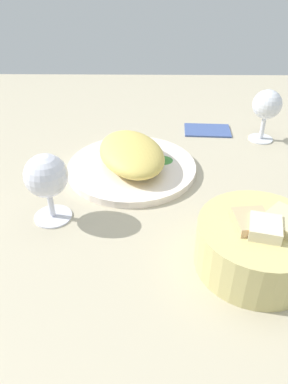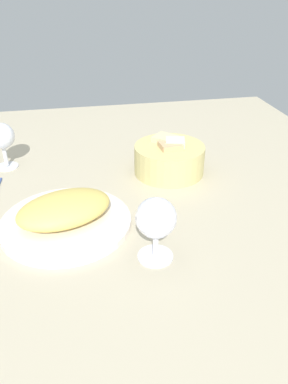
{
  "view_description": "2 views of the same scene",
  "coord_description": "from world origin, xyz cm",
  "px_view_note": "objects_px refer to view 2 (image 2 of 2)",
  "views": [
    {
      "loc": [
        58.03,
        -3.22,
        39.9
      ],
      "look_at": [
        8.45,
        -3.86,
        5.53
      ],
      "focal_mm": 35.07,
      "sensor_mm": 36.0,
      "label": 1
    },
    {
      "loc": [
        -4.12,
        -71.42,
        44.35
      ],
      "look_at": [
        9.08,
        -4.28,
        4.67
      ],
      "focal_mm": 36.02,
      "sensor_mm": 36.0,
      "label": 2
    }
  ],
  "objects_px": {
    "bread_basket": "(169,158)",
    "wine_glass_far": "(2,138)",
    "wine_glass_near": "(156,221)",
    "plate": "(66,223)"
  },
  "relations": [
    {
      "from": "plate",
      "to": "bread_basket",
      "type": "distance_m",
      "value": 0.32
    },
    {
      "from": "wine_glass_near",
      "to": "bread_basket",
      "type": "bearing_deg",
      "value": 71.61
    },
    {
      "from": "bread_basket",
      "to": "wine_glass_far",
      "type": "distance_m",
      "value": 0.42
    },
    {
      "from": "plate",
      "to": "wine_glass_far",
      "type": "height_order",
      "value": "wine_glass_far"
    },
    {
      "from": "wine_glass_near",
      "to": "wine_glass_far",
      "type": "bearing_deg",
      "value": 125.06
    },
    {
      "from": "plate",
      "to": "bread_basket",
      "type": "height_order",
      "value": "bread_basket"
    },
    {
      "from": "wine_glass_far",
      "to": "plate",
      "type": "bearing_deg",
      "value": -64.03
    },
    {
      "from": "wine_glass_near",
      "to": "wine_glass_far",
      "type": "xyz_separation_m",
      "value": [
        -0.3,
        0.42,
        0.0
      ]
    },
    {
      "from": "plate",
      "to": "wine_glass_near",
      "type": "distance_m",
      "value": 0.21
    },
    {
      "from": "wine_glass_far",
      "to": "wine_glass_near",
      "type": "bearing_deg",
      "value": -54.94
    }
  ]
}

